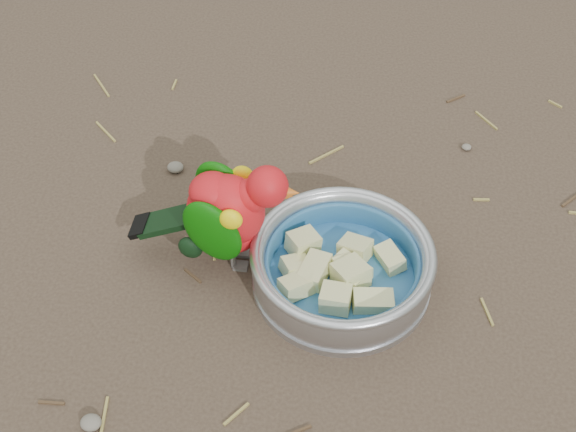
# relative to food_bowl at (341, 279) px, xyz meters

# --- Properties ---
(ground) EXTENTS (60.00, 60.00, 0.00)m
(ground) POSITION_rel_food_bowl_xyz_m (-0.03, -0.06, -0.01)
(ground) COLOR #443429
(food_bowl) EXTENTS (0.22, 0.22, 0.02)m
(food_bowl) POSITION_rel_food_bowl_xyz_m (0.00, 0.00, 0.00)
(food_bowl) COLOR #B2B2BA
(food_bowl) RESTS_ON ground
(bowl_wall) EXTENTS (0.22, 0.22, 0.04)m
(bowl_wall) POSITION_rel_food_bowl_xyz_m (0.00, 0.00, 0.03)
(bowl_wall) COLOR #B2B2BA
(bowl_wall) RESTS_ON food_bowl
(fruit_wedges) EXTENTS (0.13, 0.13, 0.03)m
(fruit_wedges) POSITION_rel_food_bowl_xyz_m (0.00, 0.00, 0.02)
(fruit_wedges) COLOR beige
(fruit_wedges) RESTS_ON food_bowl
(lory_parrot) EXTENTS (0.19, 0.09, 0.15)m
(lory_parrot) POSITION_rel_food_bowl_xyz_m (-0.14, 0.02, 0.07)
(lory_parrot) COLOR red
(lory_parrot) RESTS_ON ground
(ground_debris) EXTENTS (0.90, 0.80, 0.01)m
(ground_debris) POSITION_rel_food_bowl_xyz_m (-0.04, -0.03, -0.01)
(ground_debris) COLOR olive
(ground_debris) RESTS_ON ground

